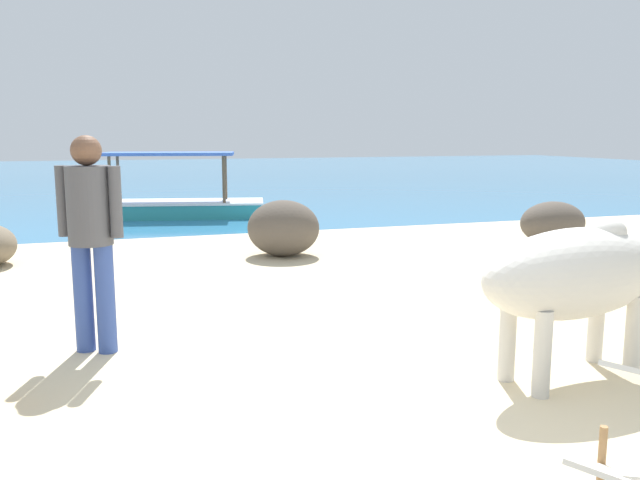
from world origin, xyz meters
The scene contains 7 objects.
sand_beach centered at (0.00, 0.00, 0.02)m, with size 18.00×14.00×0.04m, color beige.
water_surface centered at (0.00, 22.00, 0.00)m, with size 60.00×36.00×0.03m, color teal.
cow centered at (1.17, -0.04, 0.75)m, with size 1.93×0.78×1.08m.
person_standing centered at (-1.92, 1.51, 0.99)m, with size 0.46×0.32×1.62m.
shore_rock_large centered at (0.43, 4.88, 0.42)m, with size 0.97×0.87×0.75m, color brown.
shore_rock_medium centered at (4.50, 4.58, 0.36)m, with size 1.06×0.79×0.63m, color brown.
boat_teal centered at (-0.61, 9.78, 0.29)m, with size 3.83×1.92×1.29m.
Camera 1 is at (-1.79, -3.55, 1.67)m, focal length 36.80 mm.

